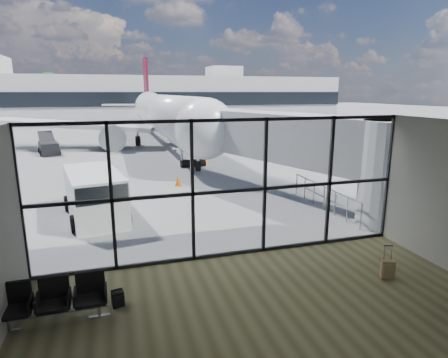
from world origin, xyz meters
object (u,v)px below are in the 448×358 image
seating_row (54,298)px  backpack (118,299)px  suitcase (388,269)px  airliner (164,114)px  belt_loader (49,147)px  service_van (95,195)px

seating_row → backpack: 1.48m
seating_row → suitcase: seating_row is taller
airliner → belt_loader: 11.58m
suitcase → belt_loader: belt_loader is taller
seating_row → backpack: (1.42, 0.19, -0.37)m
seating_row → belt_loader: 26.71m
suitcase → service_van: 11.52m
suitcase → airliner: airliner is taller
suitcase → belt_loader: (-12.83, 26.92, 0.31)m
airliner → service_van: (-6.03, -22.93, -1.96)m
backpack → airliner: airliner is taller
belt_loader → airliner: bearing=7.0°
service_van → belt_loader: (-4.57, 18.93, -0.43)m
suitcase → backpack: bearing=-162.3°
seating_row → service_van: size_ratio=0.48×
backpack → suitcase: bearing=-16.7°
seating_row → belt_loader: bearing=97.5°
seating_row → belt_loader: size_ratio=0.58×
airliner → service_van: size_ratio=7.76×
suitcase → airliner: 31.12m
airliner → service_van: 23.79m
backpack → suitcase: 7.52m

